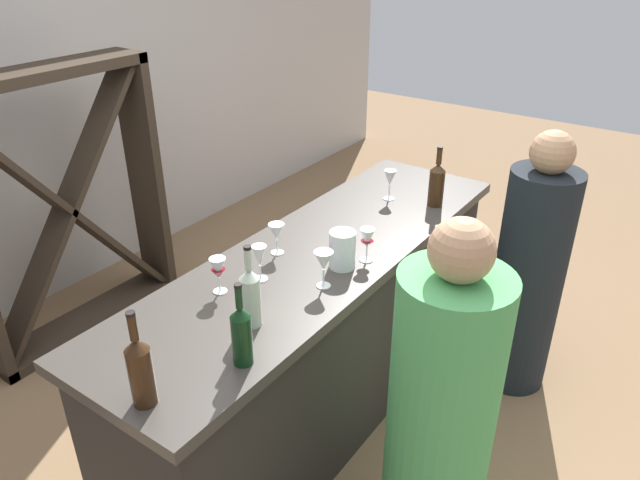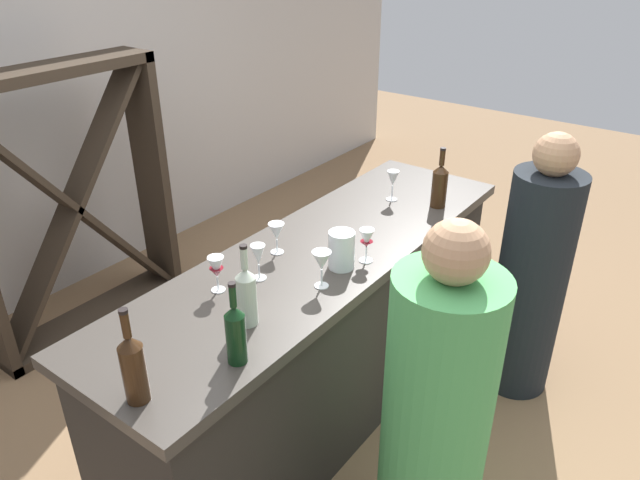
% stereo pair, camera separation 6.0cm
% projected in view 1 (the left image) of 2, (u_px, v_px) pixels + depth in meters
% --- Properties ---
extents(ground_plane, '(12.00, 12.00, 0.00)m').
position_uv_depth(ground_plane, '(320.00, 411.00, 3.12)').
color(ground_plane, '#846647').
extents(back_wall, '(8.00, 0.10, 2.80)m').
position_uv_depth(back_wall, '(21.00, 85.00, 3.59)').
color(back_wall, '#BCB7B2').
rests_on(back_wall, ground).
extents(bar_counter, '(2.36, 0.68, 0.97)m').
position_uv_depth(bar_counter, '(320.00, 336.00, 2.90)').
color(bar_counter, '#2A2723').
rests_on(bar_counter, ground).
extents(wine_rack, '(1.24, 0.28, 1.60)m').
position_uv_depth(wine_rack, '(65.00, 209.00, 3.44)').
color(wine_rack, '#33281E').
rests_on(wine_rack, ground).
extents(wine_bottle_leftmost_amber_brown, '(0.08, 0.08, 0.33)m').
position_uv_depth(wine_bottle_leftmost_amber_brown, '(140.00, 370.00, 1.76)').
color(wine_bottle_leftmost_amber_brown, '#331E0F').
rests_on(wine_bottle_leftmost_amber_brown, bar_counter).
extents(wine_bottle_second_left_dark_green, '(0.07, 0.07, 0.31)m').
position_uv_depth(wine_bottle_second_left_dark_green, '(242.00, 334.00, 1.93)').
color(wine_bottle_second_left_dark_green, black).
rests_on(wine_bottle_second_left_dark_green, bar_counter).
extents(wine_bottle_center_clear_pale, '(0.07, 0.07, 0.32)m').
position_uv_depth(wine_bottle_center_clear_pale, '(250.00, 296.00, 2.12)').
color(wine_bottle_center_clear_pale, '#B7C6B2').
rests_on(wine_bottle_center_clear_pale, bar_counter).
extents(wine_bottle_second_right_amber_brown, '(0.08, 0.08, 0.32)m').
position_uv_depth(wine_bottle_second_right_amber_brown, '(437.00, 183.00, 3.04)').
color(wine_bottle_second_right_amber_brown, '#331E0F').
rests_on(wine_bottle_second_right_amber_brown, bar_counter).
extents(wine_glass_near_left, '(0.07, 0.07, 0.15)m').
position_uv_depth(wine_glass_near_left, '(367.00, 240.00, 2.54)').
color(wine_glass_near_left, white).
rests_on(wine_glass_near_left, bar_counter).
extents(wine_glass_near_center, '(0.08, 0.08, 0.16)m').
position_uv_depth(wine_glass_near_center, '(324.00, 262.00, 2.35)').
color(wine_glass_near_center, white).
rests_on(wine_glass_near_center, bar_counter).
extents(wine_glass_near_right, '(0.06, 0.06, 0.16)m').
position_uv_depth(wine_glass_near_right, '(390.00, 179.00, 3.11)').
color(wine_glass_near_right, white).
rests_on(wine_glass_near_right, bar_counter).
extents(wine_glass_far_left, '(0.06, 0.06, 0.15)m').
position_uv_depth(wine_glass_far_left, '(260.00, 257.00, 2.40)').
color(wine_glass_far_left, white).
rests_on(wine_glass_far_left, bar_counter).
extents(wine_glass_far_center, '(0.07, 0.07, 0.15)m').
position_uv_depth(wine_glass_far_center, '(218.00, 270.00, 2.32)').
color(wine_glass_far_center, white).
rests_on(wine_glass_far_center, bar_counter).
extents(wine_glass_far_right, '(0.07, 0.07, 0.14)m').
position_uv_depth(wine_glass_far_right, '(277.00, 233.00, 2.60)').
color(wine_glass_far_right, white).
rests_on(wine_glass_far_right, bar_counter).
extents(water_pitcher, '(0.11, 0.11, 0.17)m').
position_uv_depth(water_pitcher, '(342.00, 250.00, 2.50)').
color(water_pitcher, silver).
rests_on(water_pitcher, bar_counter).
extents(person_left_guest, '(0.38, 0.38, 1.43)m').
position_uv_depth(person_left_guest, '(529.00, 276.00, 3.07)').
color(person_left_guest, black).
rests_on(person_left_guest, ground).
extents(person_center_guest, '(0.45, 0.45, 1.48)m').
position_uv_depth(person_center_guest, '(440.00, 419.00, 2.16)').
color(person_center_guest, '#4CA559').
rests_on(person_center_guest, ground).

